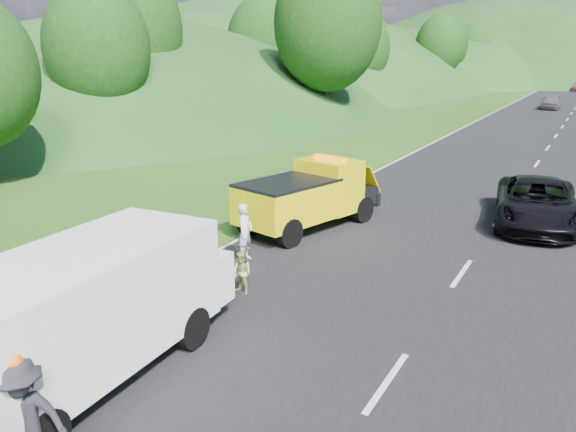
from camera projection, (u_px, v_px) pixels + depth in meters
The scene contains 10 objects.
ground at pixel (294, 306), 13.27m from camera, with size 320.00×320.00×0.00m, color #38661E.
road_surface at pixel (562, 127), 45.41m from camera, with size 14.00×200.00×0.02m, color black.
tree_line_left at pixel (387, 100), 72.47m from camera, with size 14.00×140.00×14.00m, color #225318, non-canonical shape.
tow_truck at pixel (310, 195), 18.90m from camera, with size 3.33×5.81×2.36m.
white_van at pixel (83, 309), 9.91m from camera, with size 3.84×7.16×2.49m.
woman at pixel (246, 261), 16.20m from camera, with size 0.61×0.45×1.68m, color silver.
child at pixel (242, 294), 13.95m from camera, with size 0.53×0.41×1.09m, color tan.
suitcase at pixel (194, 253), 16.00m from camera, with size 0.34×0.19×0.55m, color brown.
passing_suv at pixel (534, 225), 19.53m from camera, with size 2.63×5.70×1.59m, color black.
dist_car_a at pixel (550, 109), 59.90m from camera, with size 1.81×4.50×1.53m, color #4C4A4F.
Camera 1 is at (5.78, -10.68, 5.76)m, focal length 35.00 mm.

